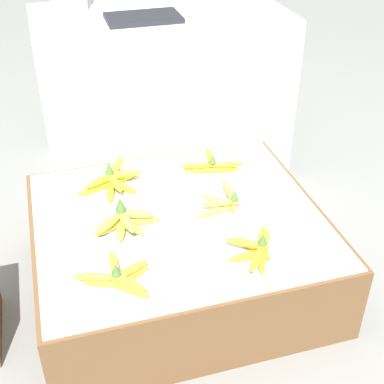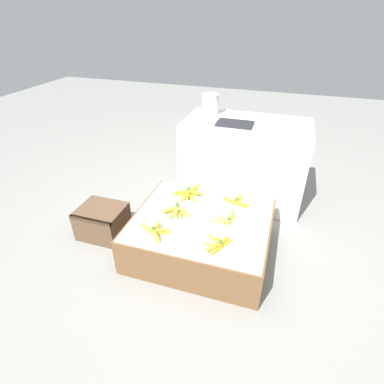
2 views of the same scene
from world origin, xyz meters
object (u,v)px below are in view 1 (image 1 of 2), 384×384
Objects in this scene: banana_bunch_back_left at (113,179)px; banana_bunch_back_midleft at (211,164)px; banana_bunch_front_midleft at (257,249)px; banana_bunch_middle_left at (125,222)px; banana_bunch_middle_midleft at (224,201)px; foam_tray_white at (207,2)px; banana_bunch_front_left at (119,277)px.

banana_bunch_back_left is 1.07× the size of banana_bunch_back_midleft.
banana_bunch_middle_left reaches higher than banana_bunch_front_midleft.
banana_bunch_back_midleft is at bearing 82.49° from banana_bunch_middle_midleft.
banana_bunch_back_midleft is (0.03, 0.23, 0.00)m from banana_bunch_middle_midleft.
foam_tray_white is (0.18, 0.63, 0.42)m from banana_bunch_back_midleft.
banana_bunch_front_midleft is at bearing -92.24° from banana_bunch_back_midleft.
foam_tray_white is at bearing 80.11° from banana_bunch_front_midleft.
banana_bunch_front_midleft reaches higher than banana_bunch_back_midleft.
banana_bunch_middle_left reaches higher than banana_bunch_back_left.
banana_bunch_back_midleft reaches higher than banana_bunch_middle_midleft.
banana_bunch_front_midleft is at bearing 0.83° from banana_bunch_front_left.
banana_bunch_middle_midleft is at bearing 92.44° from banana_bunch_front_midleft.
banana_bunch_back_left is (0.01, 0.26, -0.00)m from banana_bunch_middle_left.
banana_bunch_back_left is 0.91× the size of foam_tray_white.
banana_bunch_back_left reaches higher than banana_bunch_middle_midleft.
foam_tray_white is (0.61, 1.14, 0.42)m from banana_bunch_front_left.
banana_bunch_back_midleft is 0.85× the size of foam_tray_white.
banana_bunch_back_left is at bearing -130.75° from foam_tray_white.
banana_bunch_back_midleft is at bearing -105.75° from foam_tray_white.
banana_bunch_front_left is 0.42m from banana_bunch_front_midleft.
banana_bunch_back_left is at bearing 88.85° from banana_bunch_middle_left.
banana_bunch_front_midleft is 1.09× the size of banana_bunch_middle_midleft.
banana_bunch_front_midleft is 1.22m from foam_tray_white.
banana_bunch_middle_midleft is (-0.01, 0.27, -0.00)m from banana_bunch_front_midleft.
banana_bunch_back_midleft is (0.37, 0.01, -0.00)m from banana_bunch_back_left.
banana_bunch_middle_midleft is at bearing -103.56° from foam_tray_white.
foam_tray_white is (0.21, 0.86, 0.42)m from banana_bunch_middle_midleft.
banana_bunch_middle_left is at bearing -91.15° from banana_bunch_back_left.
banana_bunch_back_midleft is (0.02, 0.50, 0.00)m from banana_bunch_front_midleft.
banana_bunch_back_left reaches higher than banana_bunch_front_midleft.
banana_bunch_back_left reaches higher than banana_bunch_front_left.
banana_bunch_front_left is 0.90× the size of banana_bunch_back_left.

